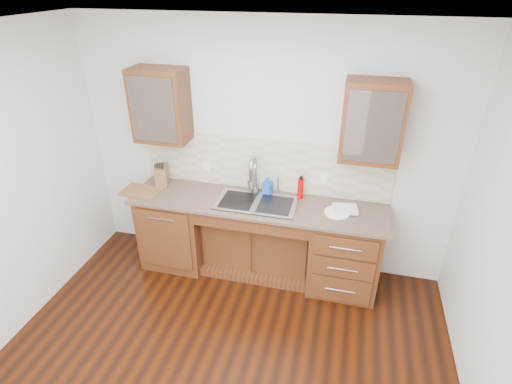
% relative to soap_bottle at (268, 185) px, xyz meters
% --- Properties ---
extents(ground, '(4.00, 3.50, 0.10)m').
position_rel_soap_bottle_xyz_m(ground, '(-0.07, -1.65, -1.06)').
color(ground, '#331204').
extents(ceiling, '(4.00, 3.50, 0.10)m').
position_rel_soap_bottle_xyz_m(ceiling, '(-0.07, -1.65, 1.74)').
color(ceiling, white).
rests_on(ceiling, wall_back).
extents(wall_back, '(4.00, 0.10, 2.70)m').
position_rel_soap_bottle_xyz_m(wall_back, '(-0.07, 0.15, 0.34)').
color(wall_back, silver).
rests_on(wall_back, ground).
extents(base_cabinet_left, '(0.70, 0.62, 0.88)m').
position_rel_soap_bottle_xyz_m(base_cabinet_left, '(-1.02, -0.21, -0.57)').
color(base_cabinet_left, '#593014').
rests_on(base_cabinet_left, ground).
extents(base_cabinet_center, '(1.20, 0.44, 0.70)m').
position_rel_soap_bottle_xyz_m(base_cabinet_center, '(-0.07, -0.12, -0.66)').
color(base_cabinet_center, '#593014').
rests_on(base_cabinet_center, ground).
extents(base_cabinet_right, '(0.70, 0.62, 0.88)m').
position_rel_soap_bottle_xyz_m(base_cabinet_right, '(0.88, -0.21, -0.57)').
color(base_cabinet_right, '#593014').
rests_on(base_cabinet_right, ground).
extents(countertop, '(2.70, 0.65, 0.03)m').
position_rel_soap_bottle_xyz_m(countertop, '(-0.07, -0.23, -0.11)').
color(countertop, '#84705B').
rests_on(countertop, base_cabinet_left).
extents(backsplash, '(2.70, 0.02, 0.59)m').
position_rel_soap_bottle_xyz_m(backsplash, '(-0.07, 0.08, 0.20)').
color(backsplash, beige).
rests_on(backsplash, wall_back).
extents(sink, '(0.84, 0.46, 0.19)m').
position_rel_soap_bottle_xyz_m(sink, '(-0.07, -0.24, -0.18)').
color(sink, '#9E9EA5').
rests_on(sink, countertop).
extents(faucet, '(0.04, 0.04, 0.40)m').
position_rel_soap_bottle_xyz_m(faucet, '(-0.14, -0.01, 0.10)').
color(faucet, '#999993').
rests_on(faucet, countertop).
extents(filter_tap, '(0.02, 0.02, 0.24)m').
position_rel_soap_bottle_xyz_m(filter_tap, '(0.11, -0.00, 0.02)').
color(filter_tap, '#999993').
rests_on(filter_tap, countertop).
extents(upper_cabinet_left, '(0.55, 0.34, 0.75)m').
position_rel_soap_bottle_xyz_m(upper_cabinet_left, '(-1.12, -0.07, 0.82)').
color(upper_cabinet_left, '#593014').
rests_on(upper_cabinet_left, wall_back).
extents(upper_cabinet_right, '(0.55, 0.34, 0.75)m').
position_rel_soap_bottle_xyz_m(upper_cabinet_right, '(0.98, -0.07, 0.82)').
color(upper_cabinet_right, '#593014').
rests_on(upper_cabinet_right, wall_back).
extents(outlet_left, '(0.08, 0.01, 0.12)m').
position_rel_soap_bottle_xyz_m(outlet_left, '(-0.72, 0.07, 0.11)').
color(outlet_left, white).
rests_on(outlet_left, backsplash).
extents(outlet_right, '(0.08, 0.01, 0.12)m').
position_rel_soap_bottle_xyz_m(outlet_right, '(0.58, 0.07, 0.11)').
color(outlet_right, white).
rests_on(outlet_right, backsplash).
extents(soap_bottle, '(0.11, 0.11, 0.19)m').
position_rel_soap_bottle_xyz_m(soap_bottle, '(0.00, 0.00, 0.00)').
color(soap_bottle, blue).
rests_on(soap_bottle, countertop).
extents(water_bottle, '(0.07, 0.07, 0.23)m').
position_rel_soap_bottle_xyz_m(water_bottle, '(0.36, -0.02, 0.02)').
color(water_bottle, '#BB0300').
rests_on(water_bottle, countertop).
extents(plate, '(0.33, 0.33, 0.01)m').
position_rel_soap_bottle_xyz_m(plate, '(0.76, -0.24, -0.09)').
color(plate, white).
rests_on(plate, countertop).
extents(dish_towel, '(0.26, 0.21, 0.04)m').
position_rel_soap_bottle_xyz_m(dish_towel, '(0.84, -0.19, -0.06)').
color(dish_towel, silver).
rests_on(dish_towel, plate).
extents(knife_block, '(0.18, 0.23, 0.23)m').
position_rel_soap_bottle_xyz_m(knife_block, '(-1.19, -0.09, 0.02)').
color(knife_block, brown).
rests_on(knife_block, countertop).
extents(cutting_board, '(0.43, 0.31, 0.02)m').
position_rel_soap_bottle_xyz_m(cutting_board, '(-1.35, -0.31, -0.09)').
color(cutting_board, brown).
rests_on(cutting_board, countertop).
extents(cup_left_a, '(0.16, 0.16, 0.11)m').
position_rel_soap_bottle_xyz_m(cup_left_a, '(-1.20, -0.07, 0.77)').
color(cup_left_a, white).
rests_on(cup_left_a, upper_cabinet_left).
extents(cup_left_b, '(0.11, 0.11, 0.09)m').
position_rel_soap_bottle_xyz_m(cup_left_b, '(-1.03, -0.07, 0.77)').
color(cup_left_b, white).
rests_on(cup_left_b, upper_cabinet_left).
extents(cup_right_a, '(0.17, 0.17, 0.10)m').
position_rel_soap_bottle_xyz_m(cup_right_a, '(0.94, -0.07, 0.77)').
color(cup_right_a, white).
rests_on(cup_right_a, upper_cabinet_right).
extents(cup_right_b, '(0.12, 0.12, 0.10)m').
position_rel_soap_bottle_xyz_m(cup_right_b, '(1.07, -0.07, 0.77)').
color(cup_right_b, silver).
rests_on(cup_right_b, upper_cabinet_right).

